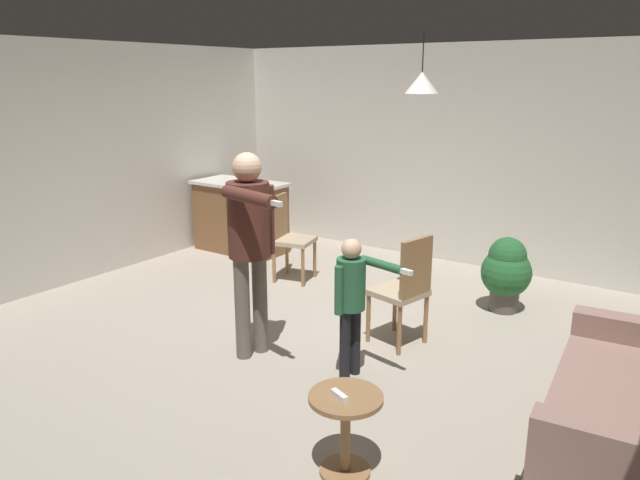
% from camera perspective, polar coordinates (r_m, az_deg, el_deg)
% --- Properties ---
extents(ground, '(7.68, 7.68, 0.00)m').
position_cam_1_polar(ground, '(5.41, -2.02, -9.97)').
color(ground, '#9E9384').
extents(wall_back, '(6.40, 0.10, 2.70)m').
position_cam_1_polar(wall_back, '(7.75, 12.32, 7.84)').
color(wall_back, beige).
rests_on(wall_back, ground).
extents(wall_left, '(0.10, 6.40, 2.70)m').
position_cam_1_polar(wall_left, '(7.35, -22.68, 6.62)').
color(wall_left, beige).
rests_on(wall_left, ground).
extents(couch_floral, '(1.01, 1.87, 1.00)m').
position_cam_1_polar(couch_floral, '(4.27, 27.77, -14.20)').
color(couch_floral, '#8C6B60').
rests_on(couch_floral, ground).
extents(kitchen_counter, '(1.26, 0.66, 0.95)m').
position_cam_1_polar(kitchen_counter, '(8.19, -7.54, 2.23)').
color(kitchen_counter, brown).
rests_on(kitchen_counter, ground).
extents(side_table_by_couch, '(0.44, 0.44, 0.52)m').
position_cam_1_polar(side_table_by_couch, '(3.70, 2.43, -17.11)').
color(side_table_by_couch, olive).
rests_on(side_table_by_couch, ground).
extents(person_adult, '(0.79, 0.62, 1.73)m').
position_cam_1_polar(person_adult, '(4.92, -6.65, 0.64)').
color(person_adult, '#60564C').
rests_on(person_adult, ground).
extents(person_child, '(0.61, 0.32, 1.13)m').
position_cam_1_polar(person_child, '(4.63, 3.04, -5.04)').
color(person_child, black).
rests_on(person_child, ground).
extents(dining_chair_by_counter, '(0.51, 0.51, 1.00)m').
position_cam_1_polar(dining_chair_by_counter, '(6.94, -3.02, 0.56)').
color(dining_chair_by_counter, olive).
rests_on(dining_chair_by_counter, ground).
extents(dining_chair_near_wall, '(0.50, 0.50, 1.00)m').
position_cam_1_polar(dining_chair_near_wall, '(5.27, 8.04, -4.41)').
color(dining_chair_near_wall, olive).
rests_on(dining_chair_near_wall, ground).
extents(potted_plant_corner, '(0.50, 0.50, 0.77)m').
position_cam_1_polar(potted_plant_corner, '(6.31, 17.26, -2.80)').
color(potted_plant_corner, '#4C4742').
rests_on(potted_plant_corner, ground).
extents(spare_remote_on_table, '(0.13, 0.08, 0.04)m').
position_cam_1_polar(spare_remote_on_table, '(3.56, 1.85, -14.54)').
color(spare_remote_on_table, white).
rests_on(spare_remote_on_table, side_table_by_couch).
extents(ceiling_light_pendant, '(0.32, 0.32, 0.55)m').
position_cam_1_polar(ceiling_light_pendant, '(5.91, 9.64, 14.52)').
color(ceiling_light_pendant, silver).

